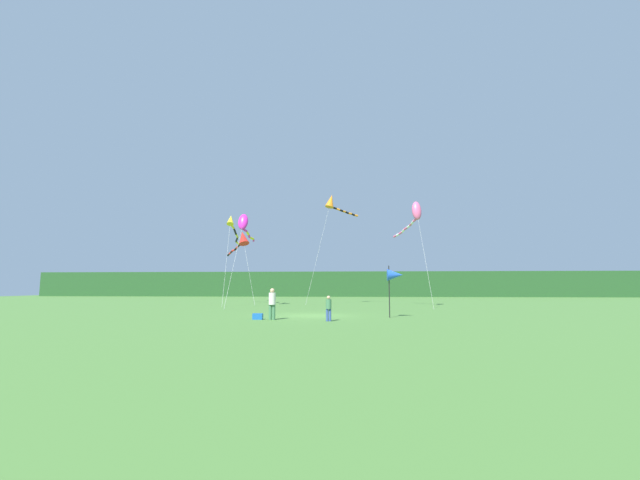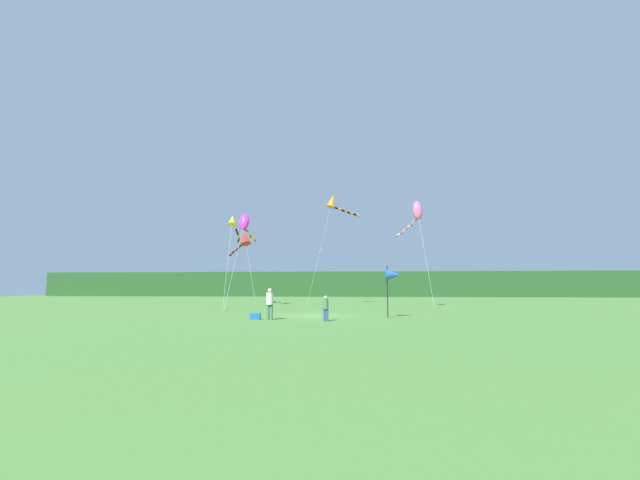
% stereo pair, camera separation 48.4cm
% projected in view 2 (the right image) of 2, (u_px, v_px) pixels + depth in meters
% --- Properties ---
extents(ground_plane, '(120.00, 120.00, 0.00)m').
position_uv_depth(ground_plane, '(311.00, 315.00, 25.33)').
color(ground_plane, '#477533').
extents(distant_treeline, '(108.00, 2.47, 4.30)m').
position_uv_depth(distant_treeline, '(341.00, 284.00, 70.08)').
color(distant_treeline, '#234C23').
rests_on(distant_treeline, ground).
extents(person_adult, '(0.38, 0.38, 1.71)m').
position_uv_depth(person_adult, '(270.00, 302.00, 22.23)').
color(person_adult, '#3F724C').
rests_on(person_adult, ground).
extents(person_child, '(0.29, 0.29, 1.33)m').
position_uv_depth(person_child, '(326.00, 307.00, 21.27)').
color(person_child, '#334C8C').
rests_on(person_child, ground).
extents(cooler_box, '(0.54, 0.34, 0.33)m').
position_uv_depth(cooler_box, '(255.00, 316.00, 22.39)').
color(cooler_box, '#1959B2').
rests_on(cooler_box, ground).
extents(banner_flag_pole, '(0.90, 0.70, 3.04)m').
position_uv_depth(banner_flag_pole, '(393.00, 275.00, 23.78)').
color(banner_flag_pole, black).
rests_on(banner_flag_pole, ground).
extents(kite_red, '(4.65, 5.87, 7.56)m').
position_uv_depth(kite_red, '(244.00, 239.00, 41.41)').
color(kite_red, '#B2B2B2').
rests_on(kite_red, ground).
extents(kite_magenta, '(0.92, 8.46, 8.55)m').
position_uv_depth(kite_magenta, '(245.00, 224.00, 37.42)').
color(kite_magenta, '#B2B2B2').
rests_on(kite_magenta, ground).
extents(kite_orange, '(5.21, 3.65, 11.32)m').
position_uv_depth(kite_orange, '(333.00, 202.00, 41.73)').
color(kite_orange, '#B2B2B2').
rests_on(kite_orange, ground).
extents(kite_rainbow, '(2.43, 6.90, 9.30)m').
position_uv_depth(kite_rainbow, '(416.00, 214.00, 35.66)').
color(kite_rainbow, '#B2B2B2').
rests_on(kite_rainbow, ground).
extents(kite_yellow, '(1.84, 10.97, 9.12)m').
position_uv_depth(kite_yellow, '(234.00, 226.00, 41.98)').
color(kite_yellow, '#B2B2B2').
rests_on(kite_yellow, ground).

